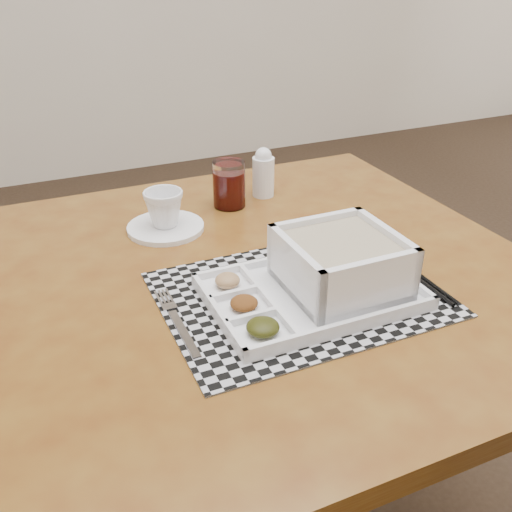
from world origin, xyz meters
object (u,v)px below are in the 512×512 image
Objects in this scene: dining_table at (264,301)px; cup at (164,208)px; creamer_bottle at (263,173)px; juice_glass at (229,186)px; serving_tray at (331,273)px.

dining_table is 0.27m from cup.
creamer_bottle is (0.13, 0.29, 0.12)m from dining_table.
dining_table is 12.16× the size of cup.
creamer_bottle reaches higher than juice_glass.
juice_glass is at bearing 13.16° from cup.
dining_table is at bearing -114.36° from creamer_bottle.
dining_table is 0.29m from juice_glass.
dining_table is 8.50× the size of creamer_bottle.
juice_glass is at bearing 92.04° from serving_tray.
serving_tray is 3.27× the size of juice_glass.
serving_tray reaches higher than juice_glass.
cup is (-0.17, 0.33, 0.01)m from serving_tray.
dining_table is 9.48× the size of juice_glass.
creamer_bottle is at bearing 79.61° from serving_tray.
dining_table is at bearing -68.02° from cup.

